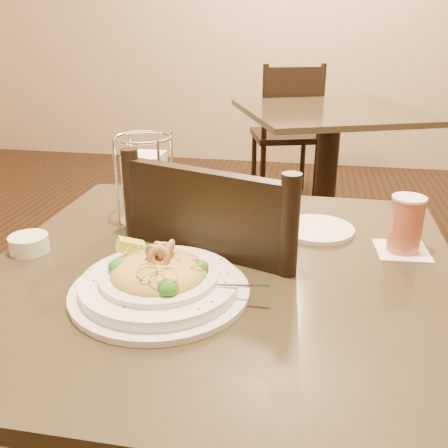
% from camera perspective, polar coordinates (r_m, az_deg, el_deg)
% --- Properties ---
extents(main_table, '(0.90, 0.90, 0.74)m').
position_cam_1_polar(main_table, '(1.09, -0.20, -15.80)').
color(main_table, black).
rests_on(main_table, ground).
extents(background_table, '(1.17, 1.17, 0.74)m').
position_cam_1_polar(background_table, '(2.84, 11.80, 8.13)').
color(background_table, black).
rests_on(background_table, ground).
extents(dining_chair_near, '(0.53, 0.53, 0.93)m').
position_cam_1_polar(dining_chair_near, '(1.23, 1.19, -11.08)').
color(dining_chair_near, black).
rests_on(dining_chair_near, ground).
extents(dining_chair_far, '(0.52, 0.52, 0.93)m').
position_cam_1_polar(dining_chair_far, '(3.40, 7.23, 10.61)').
color(dining_chair_far, black).
rests_on(dining_chair_far, ground).
extents(pasta_bowl, '(0.34, 0.31, 0.10)m').
position_cam_1_polar(pasta_bowl, '(0.86, -7.41, -6.33)').
color(pasta_bowl, white).
rests_on(pasta_bowl, main_table).
extents(drink_glass, '(0.11, 0.11, 0.12)m').
position_cam_1_polar(drink_glass, '(1.07, 20.05, -0.09)').
color(drink_glass, white).
rests_on(drink_glass, main_table).
extents(bread_basket, '(0.24, 0.20, 0.06)m').
position_cam_1_polar(bread_basket, '(1.18, 1.42, 1.58)').
color(bread_basket, black).
rests_on(bread_basket, main_table).
extents(napkin_caddy, '(0.13, 0.13, 0.20)m').
position_cam_1_polar(napkin_caddy, '(1.16, -8.92, 4.37)').
color(napkin_caddy, silver).
rests_on(napkin_caddy, main_table).
extents(side_plate, '(0.18, 0.18, 0.01)m').
position_cam_1_polar(side_plate, '(1.14, 10.61, -0.60)').
color(side_plate, white).
rests_on(side_plate, main_table).
extents(butter_ramekin, '(0.09, 0.09, 0.03)m').
position_cam_1_polar(butter_ramekin, '(1.09, -21.40, -2.10)').
color(butter_ramekin, white).
rests_on(butter_ramekin, main_table).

